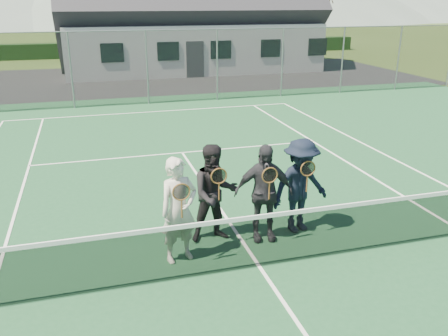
# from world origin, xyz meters

# --- Properties ---
(ground) EXTENTS (220.00, 220.00, 0.00)m
(ground) POSITION_xyz_m (0.00, 20.00, 0.00)
(ground) COLOR #314719
(ground) RESTS_ON ground
(court_surface) EXTENTS (30.00, 30.00, 0.02)m
(court_surface) POSITION_xyz_m (0.00, 0.00, 0.01)
(court_surface) COLOR #1C4C2B
(court_surface) RESTS_ON ground
(tarmac_carpark) EXTENTS (40.00, 12.00, 0.01)m
(tarmac_carpark) POSITION_xyz_m (-4.00, 20.00, 0.01)
(tarmac_carpark) COLOR black
(tarmac_carpark) RESTS_ON ground
(hedge_row) EXTENTS (40.00, 1.20, 1.10)m
(hedge_row) POSITION_xyz_m (0.00, 32.00, 0.55)
(hedge_row) COLOR black
(hedge_row) RESTS_ON ground
(court_markings) EXTENTS (11.03, 23.83, 0.01)m
(court_markings) POSITION_xyz_m (0.00, 0.00, 0.02)
(court_markings) COLOR white
(court_markings) RESTS_ON court_surface
(tennis_net) EXTENTS (11.68, 0.08, 1.10)m
(tennis_net) POSITION_xyz_m (0.00, 0.00, 0.54)
(tennis_net) COLOR slate
(tennis_net) RESTS_ON ground
(perimeter_fence) EXTENTS (30.07, 0.07, 3.02)m
(perimeter_fence) POSITION_xyz_m (0.00, 13.50, 1.52)
(perimeter_fence) COLOR slate
(perimeter_fence) RESTS_ON ground
(clubhouse) EXTENTS (15.60, 8.20, 7.70)m
(clubhouse) POSITION_xyz_m (4.00, 24.00, 3.99)
(clubhouse) COLOR silver
(clubhouse) RESTS_ON ground
(player_a) EXTENTS (0.75, 0.60, 1.80)m
(player_a) POSITION_xyz_m (-1.20, 0.62, 0.92)
(player_a) COLOR beige
(player_a) RESTS_ON court_surface
(player_b) EXTENTS (0.88, 0.69, 1.80)m
(player_b) POSITION_xyz_m (-0.45, 1.13, 0.92)
(player_b) COLOR black
(player_b) RESTS_ON court_surface
(player_c) EXTENTS (1.11, 0.60, 1.80)m
(player_c) POSITION_xyz_m (0.40, 0.93, 0.92)
(player_c) COLOR #27282D
(player_c) RESTS_ON court_surface
(player_d) EXTENTS (1.27, 0.88, 1.80)m
(player_d) POSITION_xyz_m (1.17, 1.06, 0.92)
(player_d) COLOR black
(player_d) RESTS_ON court_surface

